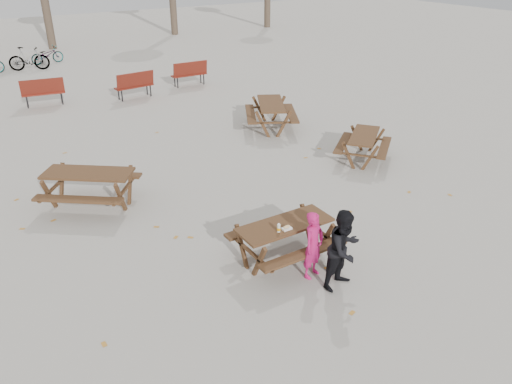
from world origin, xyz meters
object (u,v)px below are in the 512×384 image
adult (344,249)px  picnic_table_east (363,147)px  soda_bottle (279,228)px  main_picnic_table (285,232)px  food_tray (287,229)px  child (313,245)px  picnic_table_far (271,116)px  picnic_table_north (90,189)px

adult → picnic_table_east: adult is taller
soda_bottle → picnic_table_east: bearing=31.8°
main_picnic_table → soda_bottle: bearing=-145.6°
food_tray → child: 0.57m
food_tray → child: bearing=-65.6°
main_picnic_table → picnic_table_far: picnic_table_far is taller
main_picnic_table → adult: size_ratio=1.23×
picnic_table_east → picnic_table_north: 7.23m
main_picnic_table → child: (0.13, -0.69, 0.05)m
picnic_table_east → picnic_table_far: picnic_table_far is taller
food_tray → picnic_table_far: size_ratio=0.09×
soda_bottle → picnic_table_far: soda_bottle is taller
picnic_table_east → picnic_table_far: size_ratio=0.86×
picnic_table_east → adult: bearing=-175.3°
main_picnic_table → child: child is taller
child → picnic_table_east: 5.76m
child → picnic_table_east: child is taller
food_tray → adult: 1.11m
food_tray → soda_bottle: (-0.17, 0.01, 0.05)m
adult → picnic_table_far: (3.57, 7.60, -0.31)m
child → food_tray: bearing=96.3°
child → picnic_table_far: (3.83, 7.10, -0.21)m
food_tray → picnic_table_east: (4.74, 3.06, -0.43)m
main_picnic_table → picnic_table_east: (4.65, 2.87, -0.22)m
main_picnic_table → food_tray: 0.30m
food_tray → picnic_table_far: bearing=58.4°
food_tray → adult: size_ratio=0.12×
main_picnic_table → picnic_table_far: bearing=58.3°
picnic_table_far → main_picnic_table: bearing=176.9°
child → picnic_table_far: bearing=43.5°
soda_bottle → picnic_table_east: soda_bottle is taller
main_picnic_table → picnic_table_east: bearing=31.7°
soda_bottle → picnic_table_east: (4.91, 3.05, -0.48)m
main_picnic_table → soda_bottle: soda_bottle is taller
picnic_table_north → soda_bottle: bearing=-25.6°
child → picnic_table_east: bearing=20.1°
soda_bottle → child: bearing=-52.4°
food_tray → soda_bottle: soda_bottle is taller
picnic_table_east → picnic_table_north: size_ratio=0.87×
main_picnic_table → food_tray: bearing=-116.8°
main_picnic_table → soda_bottle: 0.41m
picnic_table_east → picnic_table_north: (-7.12, 1.24, 0.06)m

